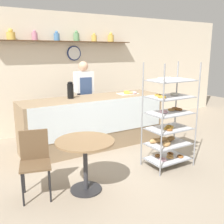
{
  "coord_description": "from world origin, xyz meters",
  "views": [
    {
      "loc": [
        -2.25,
        -3.33,
        1.86
      ],
      "look_at": [
        0.0,
        0.38,
        0.84
      ],
      "focal_mm": 42.0,
      "sensor_mm": 36.0,
      "label": 1
    }
  ],
  "objects_px": {
    "cafe_table": "(85,153)",
    "cafe_chair": "(35,157)",
    "person_worker": "(84,96)",
    "pastry_rack": "(169,123)",
    "donut_tray_counter": "(129,93)",
    "coffee_carafe": "(70,90)"
  },
  "relations": [
    {
      "from": "cafe_table",
      "to": "pastry_rack",
      "type": "bearing_deg",
      "value": 0.88
    },
    {
      "from": "pastry_rack",
      "to": "cafe_chair",
      "type": "relative_size",
      "value": 1.96
    },
    {
      "from": "person_worker",
      "to": "coffee_carafe",
      "type": "height_order",
      "value": "person_worker"
    },
    {
      "from": "pastry_rack",
      "to": "cafe_table",
      "type": "distance_m",
      "value": 1.5
    },
    {
      "from": "cafe_table",
      "to": "coffee_carafe",
      "type": "height_order",
      "value": "coffee_carafe"
    },
    {
      "from": "cafe_table",
      "to": "donut_tray_counter",
      "type": "distance_m",
      "value": 2.27
    },
    {
      "from": "person_worker",
      "to": "coffee_carafe",
      "type": "distance_m",
      "value": 0.78
    },
    {
      "from": "pastry_rack",
      "to": "person_worker",
      "type": "distance_m",
      "value": 2.13
    },
    {
      "from": "person_worker",
      "to": "donut_tray_counter",
      "type": "distance_m",
      "value": 0.97
    },
    {
      "from": "pastry_rack",
      "to": "donut_tray_counter",
      "type": "xyz_separation_m",
      "value": [
        0.21,
        1.41,
        0.27
      ]
    },
    {
      "from": "person_worker",
      "to": "donut_tray_counter",
      "type": "height_order",
      "value": "person_worker"
    },
    {
      "from": "pastry_rack",
      "to": "donut_tray_counter",
      "type": "relative_size",
      "value": 4.25
    },
    {
      "from": "cafe_table",
      "to": "cafe_chair",
      "type": "relative_size",
      "value": 0.91
    },
    {
      "from": "pastry_rack",
      "to": "donut_tray_counter",
      "type": "height_order",
      "value": "pastry_rack"
    },
    {
      "from": "person_worker",
      "to": "cafe_table",
      "type": "bearing_deg",
      "value": -115.13
    },
    {
      "from": "pastry_rack",
      "to": "coffee_carafe",
      "type": "distance_m",
      "value": 1.89
    },
    {
      "from": "cafe_chair",
      "to": "pastry_rack",
      "type": "bearing_deg",
      "value": 8.86
    },
    {
      "from": "person_worker",
      "to": "pastry_rack",
      "type": "bearing_deg",
      "value": -76.13
    },
    {
      "from": "coffee_carafe",
      "to": "donut_tray_counter",
      "type": "xyz_separation_m",
      "value": [
        1.23,
        -0.12,
        -0.13
      ]
    },
    {
      "from": "cafe_table",
      "to": "cafe_chair",
      "type": "distance_m",
      "value": 0.65
    },
    {
      "from": "cafe_chair",
      "to": "donut_tray_counter",
      "type": "relative_size",
      "value": 2.17
    },
    {
      "from": "cafe_chair",
      "to": "donut_tray_counter",
      "type": "bearing_deg",
      "value": 42.45
    }
  ]
}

